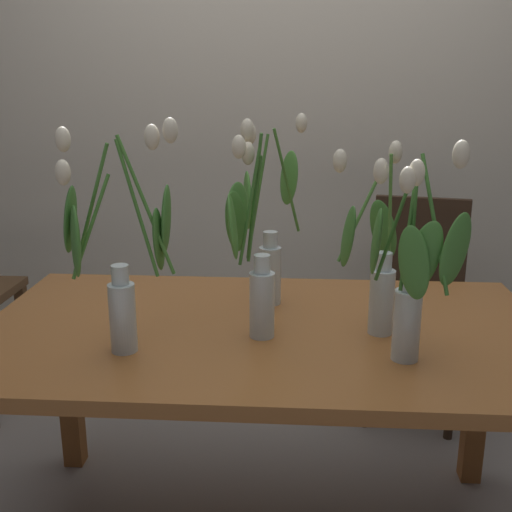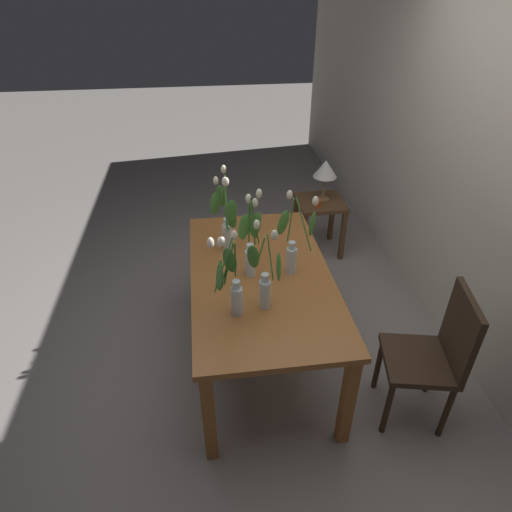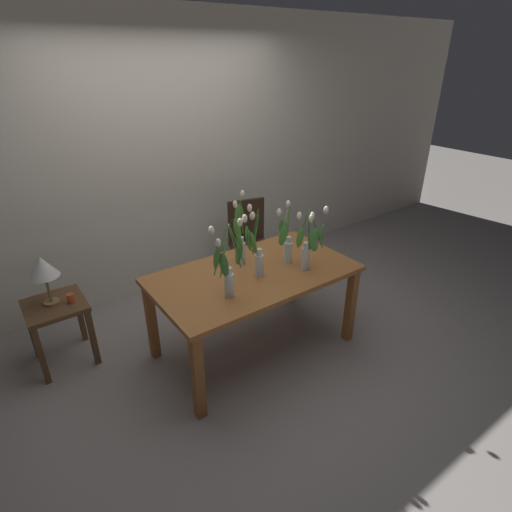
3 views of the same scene
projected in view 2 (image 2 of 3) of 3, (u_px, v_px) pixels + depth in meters
name	position (u px, v px, depth m)	size (l,w,h in m)	color
ground_plane	(260.00, 355.00, 3.20)	(18.00, 18.00, 0.00)	gray
room_wall_rear	(505.00, 173.00, 2.62)	(9.00, 0.10, 2.70)	beige
dining_table	(261.00, 285.00, 2.84)	(1.60, 0.90, 0.74)	#A3602D
tulip_vase_0	(230.00, 283.00, 2.34)	(0.24, 0.18, 0.55)	silver
tulip_vase_1	(251.00, 245.00, 2.69)	(0.15, 0.17, 0.58)	silver
tulip_vase_2	(294.00, 247.00, 2.69)	(0.19, 0.24, 0.58)	silver
tulip_vase_3	(265.00, 281.00, 2.44)	(0.21, 0.20, 0.52)	silver
tulip_vase_4	(226.00, 218.00, 2.92)	(0.29, 0.20, 0.59)	silver
dining_chair	(435.00, 352.00, 2.51)	(0.48, 0.48, 0.93)	#382619
side_table	(320.00, 212.00, 4.16)	(0.44, 0.44, 0.55)	brown
table_lamp	(325.00, 170.00, 3.94)	(0.22, 0.22, 0.40)	olive
pillar_candle	(318.00, 203.00, 3.98)	(0.06, 0.06, 0.07)	#CC4C23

